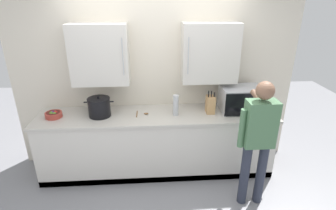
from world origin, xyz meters
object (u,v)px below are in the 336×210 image
at_px(fruit_bowl, 54,114).
at_px(stock_pot, 99,107).
at_px(person_figure, 258,135).
at_px(thermos_flask, 176,105).
at_px(wooden_spoon, 142,114).
at_px(microwave_oven, 239,99).
at_px(knife_block, 210,104).

bearing_deg(fruit_bowl, stock_pot, 0.47).
height_order(stock_pot, fruit_bowl, stock_pot).
xyz_separation_m(fruit_bowl, person_figure, (2.50, -0.74, 0.00)).
distance_m(thermos_flask, person_figure, 1.12).
bearing_deg(wooden_spoon, microwave_oven, 1.57).
relative_size(wooden_spoon, thermos_flask, 0.66).
xyz_separation_m(stock_pot, knife_block, (1.50, 0.00, -0.00)).
xyz_separation_m(wooden_spoon, thermos_flask, (0.46, -0.05, 0.13)).
xyz_separation_m(wooden_spoon, fruit_bowl, (-1.17, -0.01, 0.03)).
distance_m(thermos_flask, knife_block, 0.48).
bearing_deg(thermos_flask, wooden_spoon, 173.87).
bearing_deg(wooden_spoon, fruit_bowl, -179.39).
distance_m(microwave_oven, fruit_bowl, 2.52).
distance_m(wooden_spoon, thermos_flask, 0.48).
distance_m(wooden_spoon, knife_block, 0.95).
xyz_separation_m(fruit_bowl, knife_block, (2.11, 0.01, 0.08)).
bearing_deg(thermos_flask, fruit_bowl, 178.71).
height_order(thermos_flask, knife_block, knife_block).
distance_m(knife_block, person_figure, 0.85).
relative_size(stock_pot, fruit_bowl, 1.80).
distance_m(stock_pot, knife_block, 1.50).
distance_m(microwave_oven, knife_block, 0.42).
height_order(microwave_oven, wooden_spoon, microwave_oven).
xyz_separation_m(microwave_oven, knife_block, (-0.41, -0.04, -0.05)).
bearing_deg(fruit_bowl, wooden_spoon, 0.61).
bearing_deg(microwave_oven, wooden_spoon, -178.43).
relative_size(fruit_bowl, person_figure, 0.14).
relative_size(thermos_flask, knife_block, 0.87).
height_order(fruit_bowl, thermos_flask, thermos_flask).
xyz_separation_m(wooden_spoon, person_figure, (1.33, -0.75, 0.04)).
distance_m(fruit_bowl, thermos_flask, 1.63).
bearing_deg(knife_block, stock_pot, -179.94).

